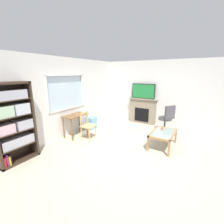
% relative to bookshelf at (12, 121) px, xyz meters
% --- Properties ---
extents(ground, '(6.09, 5.72, 0.02)m').
position_rel_bookshelf_xyz_m(ground, '(1.99, -2.12, -1.03)').
color(ground, beige).
extents(wall_back_with_window, '(5.09, 0.15, 2.61)m').
position_rel_bookshelf_xyz_m(wall_back_with_window, '(2.01, 0.24, 0.26)').
color(wall_back_with_window, silver).
rests_on(wall_back_with_window, ground).
extents(wall_right, '(0.12, 4.92, 2.61)m').
position_rel_bookshelf_xyz_m(wall_right, '(4.60, -2.12, 0.29)').
color(wall_right, silver).
rests_on(wall_right, ground).
extents(bookshelf, '(0.90, 0.38, 1.92)m').
position_rel_bookshelf_xyz_m(bookshelf, '(0.00, 0.00, 0.00)').
color(bookshelf, '#38281E').
rests_on(bookshelf, ground).
extents(desk_under_window, '(0.84, 0.48, 0.75)m').
position_rel_bookshelf_xyz_m(desk_under_window, '(1.91, -0.11, -0.40)').
color(desk_under_window, brown).
rests_on(desk_under_window, ground).
extents(wooden_chair, '(0.43, 0.41, 0.90)m').
position_rel_bookshelf_xyz_m(wooden_chair, '(1.92, -0.62, -0.56)').
color(wooden_chair, tan).
rests_on(wooden_chair, ground).
extents(plastic_drawer_unit, '(0.35, 0.40, 0.46)m').
position_rel_bookshelf_xyz_m(plastic_drawer_unit, '(2.75, -0.06, -0.79)').
color(plastic_drawer_unit, '#72ADDB').
rests_on(plastic_drawer_unit, ground).
extents(fireplace, '(0.26, 1.21, 1.08)m').
position_rel_bookshelf_xyz_m(fireplace, '(4.44, -1.55, -0.48)').
color(fireplace, gray).
rests_on(fireplace, ground).
extents(tv, '(0.06, 0.97, 0.61)m').
position_rel_bookshelf_xyz_m(tv, '(4.43, -1.55, 0.36)').
color(tv, black).
rests_on(tv, fireplace).
extents(office_chair, '(0.62, 0.62, 1.00)m').
position_rel_bookshelf_xyz_m(office_chair, '(3.94, -2.67, -0.46)').
color(office_chair, '#4C4C51').
rests_on(office_chair, ground).
extents(coffee_table, '(1.02, 0.61, 0.45)m').
position_rel_bookshelf_xyz_m(coffee_table, '(2.63, -2.86, -0.63)').
color(coffee_table, '#8C9E99').
rests_on(coffee_table, ground).
extents(sippy_cup, '(0.07, 0.07, 0.09)m').
position_rel_bookshelf_xyz_m(sippy_cup, '(2.81, -2.79, -0.52)').
color(sippy_cup, orange).
rests_on(sippy_cup, coffee_table).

